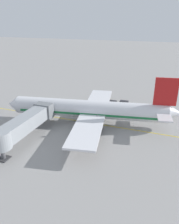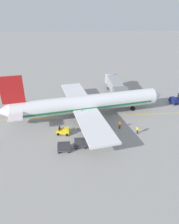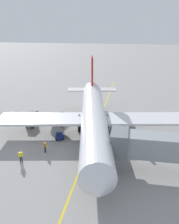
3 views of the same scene
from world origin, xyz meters
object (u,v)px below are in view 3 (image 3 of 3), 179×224
at_px(baggage_tug_trailing, 59,134).
at_px(baggage_tug_lead, 61,118).
at_px(baggage_cart_second_in_train, 33,115).
at_px(baggage_cart_front, 31,121).
at_px(ground_crew_wing_walker, 45,146).
at_px(parked_airliner, 94,117).
at_px(ground_crew_loader, 21,156).
at_px(jet_bridge, 178,148).

bearing_deg(baggage_tug_trailing, baggage_tug_lead, -76.40).
height_order(baggage_tug_lead, baggage_cart_second_in_train, baggage_tug_lead).
height_order(baggage_tug_trailing, baggage_cart_front, baggage_tug_trailing).
bearing_deg(baggage_cart_second_in_train, ground_crew_wing_walker, 120.06).
distance_m(parked_airliner, ground_crew_loader, 12.47).
height_order(jet_bridge, ground_crew_wing_walker, jet_bridge).
bearing_deg(baggage_cart_front, jet_bridge, 155.08).
height_order(baggage_tug_trailing, baggage_cart_second_in_train, baggage_tug_trailing).
xyz_separation_m(jet_bridge, baggage_cart_front, (22.37, -10.39, -2.51)).
xyz_separation_m(baggage_cart_front, ground_crew_wing_walker, (-5.45, 8.19, 0.00)).
distance_m(parked_airliner, jet_bridge, 14.07).
xyz_separation_m(jet_bridge, baggage_cart_second_in_train, (23.30, -13.23, -2.51)).
height_order(parked_airliner, baggage_tug_trailing, parked_airliner).
height_order(parked_airliner, baggage_cart_front, parked_airliner).
height_order(baggage_tug_lead, baggage_cart_front, baggage_tug_lead).
relative_size(baggage_tug_trailing, ground_crew_wing_walker, 1.64).
height_order(baggage_cart_front, ground_crew_loader, ground_crew_loader).
xyz_separation_m(jet_bridge, ground_crew_loader, (19.05, 0.86, -2.50)).
relative_size(baggage_cart_front, baggage_cart_second_in_train, 1.00).
xyz_separation_m(parked_airliner, ground_crew_wing_walker, (5.74, 6.34, -2.23)).
bearing_deg(parked_airliner, jet_bridge, 142.62).
bearing_deg(baggage_cart_front, parked_airliner, 170.61).
bearing_deg(baggage_tug_trailing, baggage_cart_front, -30.83).
height_order(baggage_cart_front, ground_crew_wing_walker, ground_crew_wing_walker).
xyz_separation_m(baggage_cart_front, ground_crew_loader, (-3.32, 11.25, 0.00)).
xyz_separation_m(jet_bridge, ground_crew_wing_walker, (16.92, -2.20, -2.50)).
height_order(baggage_tug_lead, ground_crew_loader, ground_crew_loader).
relative_size(baggage_tug_lead, ground_crew_loader, 1.59).
bearing_deg(baggage_cart_front, ground_crew_loader, 106.43).
bearing_deg(baggage_cart_second_in_train, baggage_cart_front, 108.23).
bearing_deg(jet_bridge, baggage_tug_trailing, -22.61).
distance_m(baggage_cart_front, baggage_cart_second_in_train, 2.98).
distance_m(baggage_tug_lead, ground_crew_wing_walker, 11.30).
height_order(parked_airliner, ground_crew_loader, parked_airliner).
bearing_deg(baggage_cart_second_in_train, jet_bridge, 150.42).
bearing_deg(baggage_tug_trailing, ground_crew_wing_walker, 83.62).
distance_m(baggage_tug_trailing, baggage_cart_front, 6.95).
xyz_separation_m(parked_airliner, ground_crew_loader, (7.87, 9.40, -2.23)).
bearing_deg(ground_crew_loader, baggage_tug_trailing, -108.98).
bearing_deg(baggage_tug_lead, parked_airliner, 144.27).
relative_size(ground_crew_wing_walker, ground_crew_loader, 1.00).
xyz_separation_m(ground_crew_wing_walker, ground_crew_loader, (2.13, 3.06, 0.00)).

